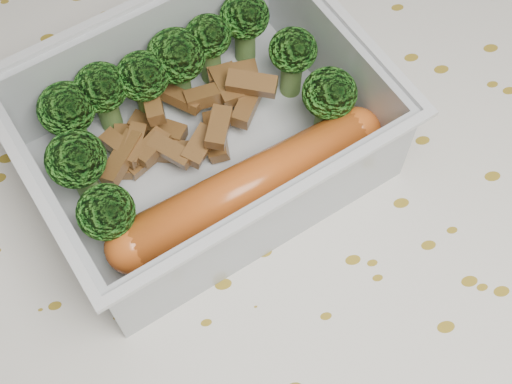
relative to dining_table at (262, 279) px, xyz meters
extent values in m
cube|color=brown|center=(0.00, 0.00, 0.06)|extent=(1.40, 0.90, 0.04)
cube|color=silver|center=(0.00, 0.00, 0.09)|extent=(1.46, 0.96, 0.01)
cube|color=silver|center=(-0.02, 0.05, 0.09)|extent=(0.22, 0.19, 0.00)
cube|color=silver|center=(-0.04, 0.11, 0.12)|extent=(0.17, 0.06, 0.06)
cube|color=silver|center=(0.00, -0.01, 0.12)|extent=(0.17, 0.06, 0.06)
cube|color=silver|center=(0.06, 0.08, 0.12)|extent=(0.05, 0.13, 0.06)
cube|color=silver|center=(-0.11, 0.02, 0.12)|extent=(0.05, 0.13, 0.06)
cube|color=silver|center=(-0.05, 0.12, 0.16)|extent=(0.18, 0.07, 0.00)
cube|color=silver|center=(0.00, -0.02, 0.16)|extent=(0.18, 0.07, 0.00)
cube|color=silver|center=(0.07, 0.08, 0.16)|extent=(0.05, 0.13, 0.00)
cube|color=silver|center=(-0.11, 0.02, 0.16)|extent=(0.05, 0.13, 0.00)
cylinder|color=#608C3F|center=(-0.09, 0.08, 0.11)|extent=(0.02, 0.02, 0.03)
ellipsoid|color=#3A8022|center=(-0.09, 0.08, 0.13)|extent=(0.03, 0.03, 0.03)
cylinder|color=#608C3F|center=(-0.07, 0.09, 0.11)|extent=(0.02, 0.02, 0.03)
ellipsoid|color=#3A8022|center=(-0.07, 0.09, 0.13)|extent=(0.03, 0.03, 0.03)
cylinder|color=#608C3F|center=(-0.05, 0.09, 0.11)|extent=(0.02, 0.02, 0.03)
ellipsoid|color=#3A8022|center=(-0.05, 0.09, 0.13)|extent=(0.03, 0.03, 0.03)
cylinder|color=#608C3F|center=(-0.03, 0.10, 0.11)|extent=(0.02, 0.02, 0.02)
ellipsoid|color=#3A8022|center=(-0.03, 0.10, 0.13)|extent=(0.03, 0.03, 0.03)
cylinder|color=#608C3F|center=(-0.01, 0.11, 0.11)|extent=(0.02, 0.02, 0.03)
ellipsoid|color=#3A8022|center=(-0.01, 0.11, 0.13)|extent=(0.03, 0.03, 0.02)
cylinder|color=#608C3F|center=(0.02, 0.11, 0.11)|extent=(0.02, 0.02, 0.03)
ellipsoid|color=#3A8022|center=(0.02, 0.11, 0.13)|extent=(0.03, 0.03, 0.03)
cylinder|color=#608C3F|center=(-0.09, 0.04, 0.11)|extent=(0.02, 0.02, 0.03)
ellipsoid|color=#3A8022|center=(-0.09, 0.04, 0.13)|extent=(0.03, 0.03, 0.03)
cylinder|color=#608C3F|center=(0.04, 0.08, 0.11)|extent=(0.02, 0.02, 0.03)
ellipsoid|color=#3A8022|center=(0.04, 0.08, 0.13)|extent=(0.03, 0.03, 0.02)
cylinder|color=#608C3F|center=(-0.08, 0.01, 0.11)|extent=(0.02, 0.02, 0.03)
ellipsoid|color=#3A8022|center=(-0.08, 0.01, 0.13)|extent=(0.03, 0.03, 0.03)
cylinder|color=#608C3F|center=(0.05, 0.05, 0.11)|extent=(0.02, 0.02, 0.03)
ellipsoid|color=#3A8022|center=(0.05, 0.05, 0.13)|extent=(0.03, 0.03, 0.03)
cube|color=brown|center=(0.00, 0.09, 0.10)|extent=(0.01, 0.02, 0.01)
cube|color=brown|center=(0.00, 0.08, 0.11)|extent=(0.02, 0.03, 0.01)
cube|color=brown|center=(0.01, 0.07, 0.11)|extent=(0.02, 0.03, 0.01)
cube|color=brown|center=(-0.03, 0.08, 0.11)|extent=(0.03, 0.03, 0.01)
cube|color=brown|center=(0.01, 0.07, 0.12)|extent=(0.03, 0.02, 0.01)
cube|color=brown|center=(-0.01, 0.05, 0.12)|extent=(0.02, 0.03, 0.01)
cube|color=brown|center=(-0.07, 0.06, 0.10)|extent=(0.02, 0.04, 0.01)
cube|color=brown|center=(-0.05, 0.07, 0.10)|extent=(0.04, 0.03, 0.01)
cube|color=brown|center=(-0.06, 0.06, 0.11)|extent=(0.02, 0.03, 0.01)
cube|color=brown|center=(-0.01, 0.08, 0.11)|extent=(0.03, 0.01, 0.01)
cube|color=brown|center=(-0.04, 0.05, 0.11)|extent=(0.03, 0.03, 0.01)
cube|color=brown|center=(-0.05, 0.05, 0.11)|extent=(0.02, 0.02, 0.01)
cube|color=brown|center=(-0.04, 0.05, 0.10)|extent=(0.03, 0.02, 0.01)
cube|color=brown|center=(-0.05, 0.08, 0.12)|extent=(0.01, 0.03, 0.01)
cube|color=brown|center=(-0.06, 0.05, 0.10)|extent=(0.03, 0.03, 0.01)
cube|color=brown|center=(-0.07, 0.06, 0.11)|extent=(0.02, 0.03, 0.01)
cube|color=brown|center=(-0.03, 0.05, 0.11)|extent=(0.03, 0.03, 0.01)
cube|color=brown|center=(0.01, 0.09, 0.11)|extent=(0.03, 0.01, 0.01)
cube|color=brown|center=(-0.07, 0.05, 0.11)|extent=(0.03, 0.03, 0.01)
cube|color=brown|center=(-0.01, 0.06, 0.10)|extent=(0.02, 0.03, 0.01)
cylinder|color=#C9571C|center=(-0.01, 0.01, 0.11)|extent=(0.14, 0.07, 0.03)
sphere|color=#C9571C|center=(0.06, 0.03, 0.11)|extent=(0.03, 0.03, 0.03)
sphere|color=#C9571C|center=(-0.07, -0.01, 0.11)|extent=(0.03, 0.03, 0.03)
camera|label=1|loc=(-0.05, -0.16, 0.46)|focal=50.00mm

